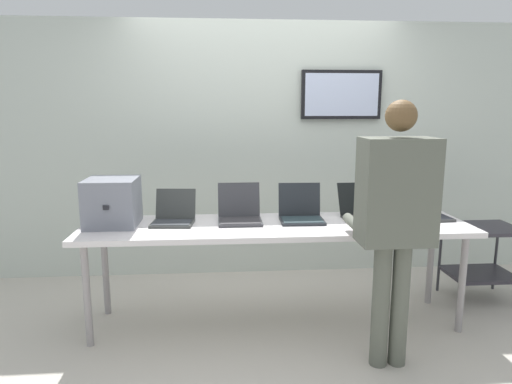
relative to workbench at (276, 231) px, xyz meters
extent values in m
cube|color=beige|center=(0.00, 0.00, -0.74)|extent=(8.00, 8.00, 0.04)
cube|color=silver|center=(0.00, 1.13, 0.48)|extent=(8.00, 0.06, 2.42)
cube|color=black|center=(0.74, 1.08, 1.02)|extent=(0.76, 0.05, 0.45)
cube|color=silver|center=(0.74, 1.06, 1.02)|extent=(0.70, 0.02, 0.39)
cube|color=silver|center=(0.00, 0.00, 0.03)|extent=(2.85, 0.70, 0.04)
cylinder|color=gray|center=(-1.32, -0.25, -0.36)|extent=(0.05, 0.05, 0.74)
cylinder|color=gray|center=(1.32, -0.25, -0.36)|extent=(0.05, 0.05, 0.74)
cylinder|color=gray|center=(-1.32, 0.25, -0.36)|extent=(0.05, 0.05, 0.74)
cylinder|color=gray|center=(1.32, 0.25, -0.36)|extent=(0.05, 0.05, 0.74)
cube|color=slate|center=(-1.19, 0.06, 0.22)|extent=(0.36, 0.37, 0.34)
cube|color=black|center=(-1.19, -0.13, 0.22)|extent=(0.04, 0.01, 0.03)
cube|color=#393C3A|center=(-0.76, 0.04, 0.06)|extent=(0.32, 0.26, 0.02)
cube|color=#303339|center=(-0.77, 0.03, 0.07)|extent=(0.29, 0.20, 0.00)
cube|color=#393C3A|center=(-0.75, 0.19, 0.18)|extent=(0.31, 0.11, 0.22)
cube|color=#2C4F70|center=(-0.75, 0.19, 0.18)|extent=(0.28, 0.09, 0.19)
cube|color=#3A3A3F|center=(-0.27, 0.05, 0.06)|extent=(0.32, 0.27, 0.02)
cube|color=#323034|center=(-0.27, 0.04, 0.07)|extent=(0.30, 0.22, 0.00)
cube|color=#3A3A3F|center=(-0.27, 0.21, 0.20)|extent=(0.32, 0.07, 0.26)
cube|color=#275336|center=(-0.27, 0.22, 0.20)|extent=(0.29, 0.06, 0.23)
cube|color=#24282D|center=(0.20, 0.05, 0.06)|extent=(0.33, 0.27, 0.02)
cube|color=#26353A|center=(0.20, 0.04, 0.07)|extent=(0.30, 0.21, 0.00)
cube|color=#24282D|center=(0.20, 0.20, 0.20)|extent=(0.32, 0.06, 0.25)
cube|color=black|center=(0.20, 0.20, 0.20)|extent=(0.30, 0.04, 0.22)
cube|color=black|center=(0.69, 0.06, 0.06)|extent=(0.32, 0.28, 0.02)
cube|color=#2E2A2C|center=(0.69, 0.04, 0.07)|extent=(0.29, 0.23, 0.00)
cube|color=black|center=(0.68, 0.25, 0.19)|extent=(0.32, 0.14, 0.24)
cube|color=#29532F|center=(0.68, 0.25, 0.19)|extent=(0.29, 0.12, 0.21)
cube|color=#393939|center=(1.17, 0.05, 0.06)|extent=(0.37, 0.25, 0.02)
cube|color=#262831|center=(1.17, 0.04, 0.07)|extent=(0.34, 0.20, 0.00)
cube|color=#393939|center=(1.16, 0.18, 0.18)|extent=(0.36, 0.08, 0.21)
cube|color=black|center=(1.16, 0.18, 0.18)|extent=(0.33, 0.06, 0.19)
cylinder|color=#595C51|center=(0.58, -0.63, -0.32)|extent=(0.11, 0.11, 0.81)
cylinder|color=#595C51|center=(0.71, -0.63, -0.32)|extent=(0.11, 0.11, 0.81)
cube|color=#595C51|center=(0.65, -0.63, 0.41)|extent=(0.44, 0.26, 0.64)
sphere|color=brown|center=(0.65, -0.63, 0.85)|extent=(0.19, 0.19, 0.19)
cylinder|color=#595C51|center=(0.48, -0.34, 0.14)|extent=(0.07, 0.32, 0.07)
cylinder|color=#595C51|center=(0.81, -0.34, 0.14)|extent=(0.07, 0.32, 0.07)
cylinder|color=#C83A40|center=(0.72, -0.25, 0.10)|extent=(0.08, 0.08, 0.09)
cube|color=white|center=(0.89, -0.17, 0.05)|extent=(0.23, 0.31, 0.00)
cube|color=#2F2C34|center=(1.78, 0.29, -0.09)|extent=(0.56, 0.44, 0.03)
cube|color=#2F2C34|center=(1.78, 0.29, -0.50)|extent=(0.53, 0.42, 0.03)
cylinder|color=#333338|center=(1.52, 0.09, -0.40)|extent=(0.02, 0.02, 0.64)
cylinder|color=#333338|center=(1.52, 0.49, -0.40)|extent=(0.02, 0.02, 0.64)
cylinder|color=#333338|center=(2.04, 0.49, -0.40)|extent=(0.02, 0.02, 0.64)
camera|label=1|loc=(-0.40, -3.22, 0.90)|focal=31.79mm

